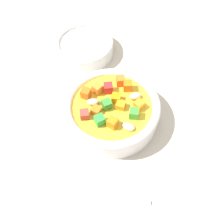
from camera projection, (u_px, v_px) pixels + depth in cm
name	position (u px, v px, depth cm)	size (l,w,h in cm)	color
ground_plane	(112.00, 122.00, 56.79)	(140.00, 140.00, 2.00)	#BAB2A0
soup_bowl_main	(112.00, 111.00, 53.69)	(17.41, 17.41, 6.07)	white
spoon	(147.00, 202.00, 46.56)	(13.49, 18.18, 0.89)	silver
side_bowl_small	(84.00, 47.00, 64.42)	(12.68, 12.68, 3.55)	white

